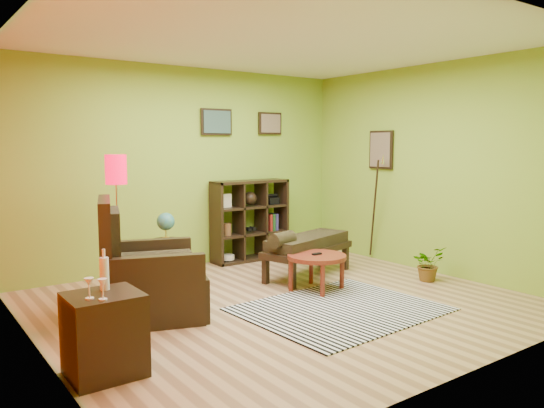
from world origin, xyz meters
TOP-DOWN VIEW (x-y plane):
  - ground at (0.00, 0.00)m, footprint 5.00×5.00m
  - room_shell at (-0.09, 0.01)m, footprint 5.04×4.54m
  - zebra_rug at (0.33, -0.54)m, footprint 2.06×1.70m
  - coffee_table at (0.62, 0.18)m, footprint 0.70×0.70m
  - armchair at (-1.40, 0.48)m, footprint 1.24×1.23m
  - side_cabinet at (-2.20, -0.66)m, footprint 0.53×0.48m
  - floor_lamp at (-1.38, 1.29)m, footprint 0.24×0.24m
  - globe_table at (-0.64, 1.63)m, footprint 0.36×0.36m
  - cube_shelf at (0.91, 2.03)m, footprint 1.20×0.35m
  - bench at (0.92, 0.75)m, footprint 1.52×0.89m
  - potted_plant at (2.06, -0.32)m, footprint 0.44×0.48m

SIDE VIEW (x-z plane):
  - ground at x=0.00m, z-range 0.00..0.00m
  - zebra_rug at x=0.33m, z-range 0.00..0.01m
  - potted_plant at x=2.06m, z-range 0.00..0.34m
  - side_cabinet at x=-2.20m, z-range -0.15..0.79m
  - armchair at x=-1.40m, z-range -0.24..0.97m
  - coffee_table at x=0.62m, z-range 0.14..0.59m
  - bench at x=0.92m, z-range 0.09..0.76m
  - cube_shelf at x=0.91m, z-range 0.00..1.20m
  - globe_table at x=-0.64m, z-range 0.23..1.10m
  - floor_lamp at x=-1.38m, z-range 0.50..2.12m
  - room_shell at x=-0.09m, z-range 0.39..3.21m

